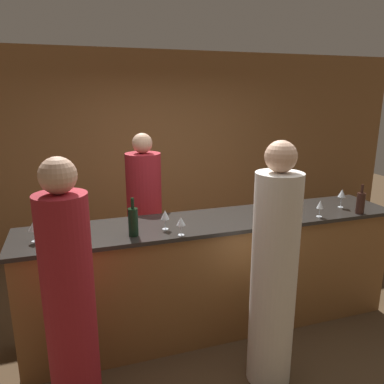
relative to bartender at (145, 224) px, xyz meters
name	(u,v)px	position (x,y,z in m)	size (l,w,h in m)	color
ground_plane	(215,324)	(0.52, -0.79, -0.84)	(14.00, 14.00, 0.00)	#4C3823
back_wall	(158,151)	(0.52, 1.53, 0.56)	(8.00, 0.06, 2.80)	olive
bar_counter	(216,274)	(0.52, -0.79, -0.29)	(3.52, 0.66, 1.10)	brown
bartender	(145,224)	(0.00, 0.00, 0.00)	(0.37, 0.37, 1.82)	maroon
guest_0	(274,276)	(0.66, -1.57, 0.05)	(0.34, 0.34, 1.90)	silver
guest_1	(70,307)	(-0.79, -1.50, 0.03)	(0.33, 0.33, 1.85)	maroon
wine_bottle_0	(133,221)	(-0.27, -0.96, 0.37)	(0.08, 0.08, 0.32)	black
wine_bottle_1	(68,224)	(-0.77, -0.82, 0.36)	(0.07, 0.07, 0.29)	#19381E
wine_bottle_2	(361,203)	(1.88, -1.05, 0.36)	(0.08, 0.08, 0.28)	black
wine_glass_0	(33,227)	(-1.02, -0.85, 0.38)	(0.08, 0.08, 0.16)	silver
wine_glass_1	(181,222)	(0.09, -1.07, 0.37)	(0.07, 0.07, 0.15)	silver
wine_glass_2	(165,215)	(0.00, -0.90, 0.38)	(0.07, 0.07, 0.17)	silver
wine_glass_3	(320,205)	(1.45, -1.02, 0.37)	(0.06, 0.06, 0.16)	silver
wine_glass_4	(342,194)	(1.84, -0.84, 0.40)	(0.08, 0.08, 0.19)	silver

